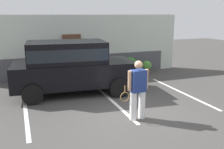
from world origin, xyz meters
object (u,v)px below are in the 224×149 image
parked_suv (71,65)px  potted_plant_secondary (147,66)px  potted_plant_by_porch (130,65)px  tennis_player_man (138,90)px

parked_suv → potted_plant_secondary: (4.39, 2.02, -0.77)m
potted_plant_by_porch → potted_plant_secondary: bearing=-0.8°
parked_suv → tennis_player_man: size_ratio=2.70×
parked_suv → tennis_player_man: bearing=-62.5°
tennis_player_man → parked_suv: bearing=-70.9°
parked_suv → potted_plant_by_porch: size_ratio=5.18×
parked_suv → potted_plant_secondary: parked_suv is taller
tennis_player_man → potted_plant_by_porch: 5.67m
parked_suv → potted_plant_by_porch: bearing=36.0°
tennis_player_man → potted_plant_secondary: 6.09m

